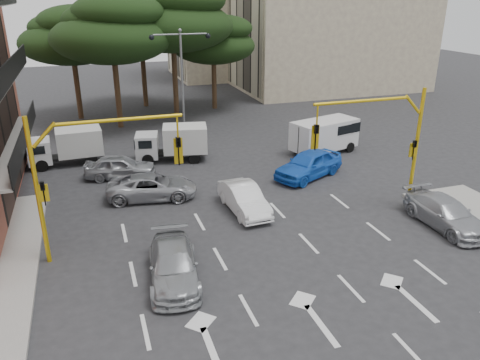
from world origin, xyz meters
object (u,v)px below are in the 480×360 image
(street_lamp_center, at_px, (182,67))
(car_silver_parked, at_px, (446,213))
(signal_mast_left, at_px, (84,166))
(signal_mast_right, at_px, (387,135))
(box_truck_a, at_px, (66,147))
(car_silver_cross_a, at_px, (152,187))
(van_white, at_px, (324,136))
(box_truck_b, at_px, (172,143))
(car_white_hatch, at_px, (244,199))
(car_blue_compact, at_px, (309,164))
(car_silver_wagon, at_px, (173,265))
(car_silver_cross_b, at_px, (120,167))

(street_lamp_center, xyz_separation_m, car_silver_parked, (8.70, -16.51, -4.77))
(signal_mast_left, bearing_deg, car_silver_parked, -9.17)
(signal_mast_left, height_order, car_silver_parked, signal_mast_left)
(signal_mast_right, xyz_separation_m, box_truck_a, (-14.76, 12.01, -2.77))
(car_silver_cross_a, height_order, box_truck_a, box_truck_a)
(van_white, bearing_deg, box_truck_b, -114.82)
(car_white_hatch, xyz_separation_m, van_white, (8.11, 7.04, 0.46))
(signal_mast_right, xyz_separation_m, car_blue_compact, (-1.31, 5.19, -3.09))
(signal_mast_right, bearing_deg, street_lamp_center, 115.91)
(signal_mast_left, height_order, car_silver_wagon, signal_mast_left)
(signal_mast_left, distance_m, car_silver_parked, 16.03)
(car_silver_parked, height_order, box_truck_b, box_truck_b)
(van_white, distance_m, box_truck_a, 16.72)
(street_lamp_center, relative_size, car_silver_parked, 1.71)
(street_lamp_center, height_order, car_white_hatch, street_lamp_center)
(car_blue_compact, height_order, car_silver_cross_b, car_blue_compact)
(car_white_hatch, xyz_separation_m, car_silver_cross_a, (-4.06, 3.04, -0.03))
(car_silver_wagon, xyz_separation_m, car_silver_cross_b, (-0.95, 11.38, 0.05))
(box_truck_a, bearing_deg, signal_mast_right, -132.18)
(car_silver_wagon, bearing_deg, box_truck_a, 112.11)
(car_silver_cross_a, height_order, car_silver_cross_b, car_silver_cross_b)
(van_white, bearing_deg, signal_mast_right, -26.13)
(signal_mast_left, distance_m, car_silver_cross_b, 9.27)
(car_silver_parked, distance_m, box_truck_a, 22.09)
(signal_mast_left, bearing_deg, street_lamp_center, 64.09)
(signal_mast_right, bearing_deg, box_truck_a, 140.86)
(signal_mast_left, distance_m, van_white, 17.97)
(car_white_hatch, relative_size, car_silver_cross_b, 1.01)
(street_lamp_center, distance_m, car_silver_parked, 19.26)
(car_silver_parked, xyz_separation_m, van_white, (-0.20, 11.51, 0.48))
(signal_mast_right, distance_m, car_silver_wagon, 11.69)
(street_lamp_center, distance_m, car_silver_cross_a, 10.83)
(car_white_hatch, height_order, van_white, van_white)
(car_white_hatch, distance_m, box_truck_b, 8.90)
(car_silver_parked, distance_m, box_truck_b, 16.66)
(box_truck_a, height_order, box_truck_b, box_truck_b)
(signal_mast_right, relative_size, van_white, 1.32)
(car_silver_wagon, bearing_deg, car_silver_cross_a, 94.64)
(car_silver_cross_b, bearing_deg, street_lamp_center, -30.00)
(signal_mast_right, height_order, box_truck_a, signal_mast_right)
(car_silver_parked, bearing_deg, car_silver_wagon, -179.19)
(signal_mast_right, xyz_separation_m, car_silver_cross_a, (-10.48, 5.01, -3.24))
(signal_mast_right, xyz_separation_m, signal_mast_left, (-13.61, 0.00, 0.00))
(car_silver_parked, bearing_deg, signal_mast_left, 170.00)
(van_white, bearing_deg, car_blue_compact, -53.67)
(signal_mast_right, distance_m, van_white, 9.57)
(car_silver_cross_a, relative_size, car_silver_parked, 1.02)
(car_silver_wagon, distance_m, car_silver_cross_a, 7.89)
(car_blue_compact, bearing_deg, car_white_hatch, -83.64)
(signal_mast_left, bearing_deg, van_white, 30.48)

